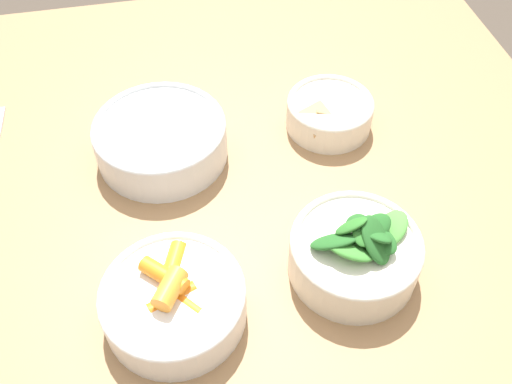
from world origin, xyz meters
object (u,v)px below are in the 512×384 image
(bowl_greens, at_px, (355,252))
(bowl_cookies, at_px, (329,112))
(bowl_carrots, at_px, (174,301))
(bowl_beans_hotdog, at_px, (161,140))

(bowl_greens, relative_size, bowl_cookies, 1.22)
(bowl_carrots, relative_size, bowl_greens, 1.05)
(bowl_cookies, bearing_deg, bowl_greens, 170.29)
(bowl_carrots, height_order, bowl_beans_hotdog, bowl_carrots)
(bowl_carrots, height_order, bowl_cookies, bowl_carrots)
(bowl_cookies, bearing_deg, bowl_carrots, 135.95)
(bowl_carrots, xyz_separation_m, bowl_greens, (0.02, -0.22, 0.01))
(bowl_carrots, distance_m, bowl_beans_hotdog, 0.26)
(bowl_greens, bearing_deg, bowl_beans_hotdog, 40.56)
(bowl_beans_hotdog, bearing_deg, bowl_carrots, 177.50)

